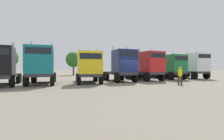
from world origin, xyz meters
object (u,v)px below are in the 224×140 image
object	(u,v)px
semi_truck_green	(172,67)
semi_truck_white	(195,66)
semi_truck_teal	(41,65)
semi_truck_navy	(122,66)
semi_truck_red	(149,66)
visitor_in_hivis	(180,74)
traffic_cone_near	(181,79)
semi_truck_yellow	(89,67)
semi_truck_black	(0,66)

from	to	relation	value
semi_truck_green	semi_truck_white	size ratio (longest dim) A/B	0.89
semi_truck_teal	semi_truck_navy	size ratio (longest dim) A/B	1.05
semi_truck_teal	semi_truck_red	distance (m)	12.77
semi_truck_green	semi_truck_navy	bearing A→B (deg)	-82.84
visitor_in_hivis	traffic_cone_near	xyz separation A→B (m)	(2.78, 2.39, -0.69)
semi_truck_yellow	semi_truck_red	distance (m)	8.08
visitor_in_hivis	traffic_cone_near	bearing A→B (deg)	-168.21
visitor_in_hivis	semi_truck_navy	bearing A→B (deg)	-85.55
semi_truck_red	traffic_cone_near	world-z (taller)	semi_truck_red
semi_truck_red	semi_truck_green	xyz separation A→B (m)	(4.48, 0.43, -0.07)
semi_truck_white	traffic_cone_near	world-z (taller)	semi_truck_white
semi_truck_teal	visitor_in_hivis	world-z (taller)	semi_truck_teal
semi_truck_navy	semi_truck_red	bearing A→B (deg)	93.57
semi_truck_white	visitor_in_hivis	bearing A→B (deg)	-48.89
semi_truck_white	visitor_in_hivis	distance (m)	10.73
semi_truck_black	semi_truck_white	world-z (taller)	semi_truck_white
semi_truck_navy	visitor_in_hivis	distance (m)	6.52
semi_truck_yellow	visitor_in_hivis	xyz separation A→B (m)	(7.73, -5.12, -0.68)
semi_truck_red	traffic_cone_near	xyz separation A→B (m)	(2.44, -2.93, -1.55)
semi_truck_teal	semi_truck_yellow	distance (m)	4.73
semi_truck_black	semi_truck_teal	world-z (taller)	semi_truck_teal
semi_truck_yellow	traffic_cone_near	size ratio (longest dim) A/B	8.39
semi_truck_navy	semi_truck_white	bearing A→B (deg)	94.94
semi_truck_black	semi_truck_navy	bearing A→B (deg)	89.21
semi_truck_white	semi_truck_teal	bearing A→B (deg)	-80.35
semi_truck_teal	semi_truck_green	bearing A→B (deg)	97.27
semi_truck_navy	visitor_in_hivis	xyz separation A→B (m)	(3.54, -5.40, -0.89)
semi_truck_green	traffic_cone_near	size ratio (longest dim) A/B	8.24
semi_truck_red	traffic_cone_near	distance (m)	4.11
semi_truck_yellow	traffic_cone_near	world-z (taller)	semi_truck_yellow
semi_truck_green	visitor_in_hivis	distance (m)	7.54
semi_truck_black	semi_truck_white	bearing A→B (deg)	90.35
semi_truck_black	semi_truck_teal	bearing A→B (deg)	90.31
semi_truck_red	semi_truck_navy	bearing A→B (deg)	-88.78
semi_truck_navy	semi_truck_red	size ratio (longest dim) A/B	0.99
semi_truck_black	visitor_in_hivis	bearing A→B (deg)	71.00
semi_truck_green	traffic_cone_near	bearing A→B (deg)	-26.54
semi_truck_teal	visitor_in_hivis	distance (m)	13.73
traffic_cone_near	semi_truck_navy	bearing A→B (deg)	154.54
semi_truck_teal	semi_truck_yellow	world-z (taller)	semi_truck_teal
semi_truck_navy	semi_truck_white	distance (m)	12.75
semi_truck_green	semi_truck_white	bearing A→B (deg)	90.63
visitor_in_hivis	traffic_cone_near	size ratio (longest dim) A/B	2.48
semi_truck_yellow	semi_truck_navy	xyz separation A→B (m)	(4.19, 0.27, 0.21)
semi_truck_yellow	semi_truck_green	xyz separation A→B (m)	(12.56, 0.62, 0.12)
semi_truck_green	visitor_in_hivis	bearing A→B (deg)	-35.24
visitor_in_hivis	semi_truck_black	bearing A→B (deg)	-49.16
semi_truck_yellow	traffic_cone_near	bearing A→B (deg)	86.45
semi_truck_red	visitor_in_hivis	distance (m)	5.39
semi_truck_black	semi_truck_green	size ratio (longest dim) A/B	1.07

